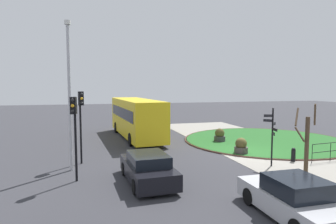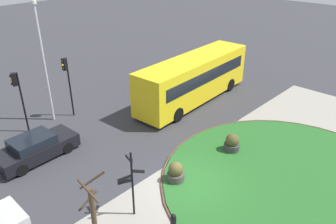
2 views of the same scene
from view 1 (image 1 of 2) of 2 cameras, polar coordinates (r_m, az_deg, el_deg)
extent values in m
plane|color=#333338|center=(20.18, 15.27, -7.85)|extent=(120.00, 120.00, 0.00)
cube|color=gray|center=(21.32, 20.17, -7.27)|extent=(32.00, 7.79, 0.02)
cylinder|color=#235B23|center=(25.19, 18.60, -5.28)|extent=(12.95, 12.95, 0.10)
torus|color=brown|center=(25.18, 18.60, -5.27)|extent=(13.26, 13.26, 0.11)
cylinder|color=black|center=(17.06, 19.87, -4.88)|extent=(0.09, 0.09, 3.17)
sphere|color=black|center=(16.87, 20.03, 0.61)|extent=(0.10, 0.10, 0.10)
cube|color=black|center=(16.80, 19.13, -0.69)|extent=(0.15, 0.45, 0.15)
cube|color=black|center=(16.99, 19.05, -1.59)|extent=(0.37, 0.34, 0.15)
cube|color=black|center=(17.23, 20.20, -2.20)|extent=(0.34, 0.40, 0.15)
cube|color=black|center=(16.66, 20.34, -3.27)|extent=(0.59, 0.19, 0.15)
cube|color=black|center=(16.69, 20.09, -4.03)|extent=(0.53, 0.28, 0.15)
cylinder|color=black|center=(18.83, 23.48, -7.96)|extent=(0.25, 0.25, 0.68)
sphere|color=black|center=(18.75, 23.52, -6.82)|extent=(0.24, 0.24, 0.24)
cylinder|color=black|center=(18.82, 26.55, -7.41)|extent=(0.04, 0.04, 1.11)
cylinder|color=black|center=(19.89, 29.40, -6.88)|extent=(0.04, 0.04, 1.11)
cube|color=yellow|center=(25.24, -6.33, -1.00)|extent=(10.82, 3.17, 3.06)
cube|color=black|center=(24.95, -9.20, -0.11)|extent=(9.39, 0.59, 0.88)
cube|color=black|center=(25.51, -3.55, 0.05)|extent=(9.39, 0.59, 0.88)
cube|color=black|center=(30.45, -8.58, 0.28)|extent=(0.15, 2.07, 1.10)
cube|color=black|center=(30.38, -8.61, 2.46)|extent=(0.10, 1.39, 0.28)
cylinder|color=black|center=(28.51, -10.13, -3.00)|extent=(1.02, 0.36, 1.00)
cylinder|color=black|center=(28.97, -5.57, -2.83)|extent=(1.02, 0.36, 1.00)
cylinder|color=black|center=(21.87, -7.27, -5.39)|extent=(1.02, 0.36, 1.00)
cylinder|color=black|center=(22.45, -1.43, -5.08)|extent=(1.02, 0.36, 1.00)
cube|color=black|center=(13.73, -4.10, -11.46)|extent=(4.50, 2.02, 0.72)
cube|color=black|center=(13.40, -3.93, -9.19)|extent=(2.27, 1.71, 0.49)
cube|color=#EAEACC|center=(15.71, -8.06, -9.24)|extent=(0.03, 0.20, 0.12)
cube|color=#EAEACC|center=(15.93, -4.09, -9.01)|extent=(0.03, 0.20, 0.12)
cylinder|color=black|center=(14.92, -8.59, -11.03)|extent=(0.65, 0.25, 0.64)
cylinder|color=black|center=(15.27, -2.23, -10.60)|extent=(0.65, 0.25, 0.64)
cylinder|color=black|center=(12.34, -6.42, -14.45)|extent=(0.65, 0.25, 0.64)
cylinder|color=black|center=(12.76, 1.23, -13.76)|extent=(0.65, 0.25, 0.64)
cube|color=#B7B7BC|center=(11.07, 23.35, -16.08)|extent=(4.25, 1.89, 0.68)
cube|color=black|center=(10.74, 24.05, -13.22)|extent=(1.84, 1.65, 0.57)
cube|color=#EAEACC|center=(12.41, 14.99, -13.36)|extent=(0.02, 0.20, 0.12)
cube|color=#EAEACC|center=(12.98, 19.34, -12.64)|extent=(0.02, 0.20, 0.12)
cylinder|color=black|center=(11.69, 15.77, -15.75)|extent=(0.64, 0.23, 0.64)
cylinder|color=black|center=(12.60, 22.60, -14.40)|extent=(0.64, 0.23, 0.64)
cylinder|color=black|center=(17.29, -16.86, -3.01)|extent=(0.11, 0.11, 4.16)
cube|color=black|center=(16.94, -16.82, 2.58)|extent=(0.32, 0.32, 0.78)
sphere|color=black|center=(16.79, -16.70, 3.40)|extent=(0.16, 0.16, 0.16)
sphere|color=#F2A519|center=(16.80, -16.68, 2.57)|extent=(0.16, 0.16, 0.16)
sphere|color=black|center=(16.81, -16.66, 1.74)|extent=(0.16, 0.16, 0.16)
cylinder|color=black|center=(14.14, -17.76, -5.18)|extent=(0.11, 0.11, 3.97)
cube|color=black|center=(13.76, -18.16, 1.22)|extent=(0.31, 0.31, 0.78)
sphere|color=black|center=(13.60, -18.35, 2.20)|extent=(0.16, 0.16, 0.16)
sphere|color=#F2A519|center=(13.61, -18.32, 1.18)|extent=(0.16, 0.16, 0.16)
sphere|color=black|center=(13.63, -18.29, 0.16)|extent=(0.16, 0.16, 0.16)
cylinder|color=#B7B7BC|center=(15.89, -18.84, 2.42)|extent=(0.16, 0.16, 7.57)
cylinder|color=silver|center=(16.21, -19.24, 16.34)|extent=(0.32, 0.32, 0.22)
cylinder|color=#47423D|center=(19.66, 14.19, -7.43)|extent=(0.88, 0.88, 0.50)
sphere|color=#4C4723|center=(19.56, 14.22, -6.02)|extent=(0.75, 0.75, 0.75)
cylinder|color=#383838|center=(23.55, 10.14, -5.31)|extent=(0.89, 0.89, 0.50)
sphere|color=#4C4723|center=(23.47, 10.16, -4.12)|extent=(0.76, 0.76, 0.76)
cylinder|color=#423323|center=(15.59, 25.68, -6.34)|extent=(0.20, 0.20, 2.99)
cylinder|color=#423323|center=(15.27, 24.55, -4.03)|extent=(0.83, 0.21, 0.62)
cylinder|color=#423323|center=(15.41, 24.07, -0.86)|extent=(0.80, 0.79, 0.82)
cylinder|color=#423323|center=(15.36, 27.00, -0.48)|extent=(0.54, 0.52, 1.08)
camera|label=2|loc=(20.71, 56.45, 20.64)|focal=35.85mm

